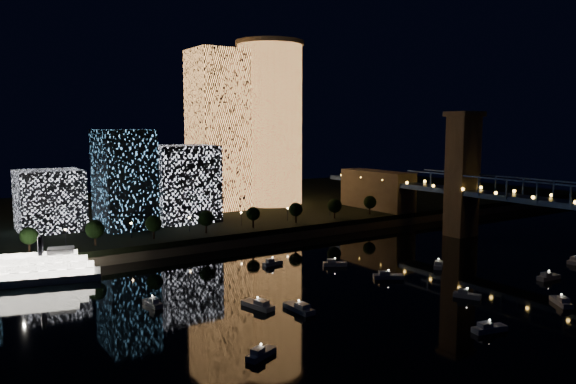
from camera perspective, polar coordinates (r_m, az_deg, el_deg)
name	(u,v)px	position (r m, az deg, el deg)	size (l,w,h in m)	color
ground	(448,291)	(159.26, 15.98, -9.69)	(520.00, 520.00, 0.00)	black
far_bank	(200,209)	(286.98, -8.98, -1.72)	(420.00, 160.00, 5.00)	black
seawall	(283,236)	(219.45, -0.49, -4.51)	(420.00, 6.00, 3.00)	#6B5E4C
tower_cylindrical	(270,124)	(282.61, -1.85, 6.97)	(34.00, 34.00, 80.66)	#FFA251
tower_rectangular	(218,130)	(267.01, -7.17, 6.23)	(23.38, 23.38, 74.39)	#FFA251
midrise_blocks	(100,188)	(227.68, -18.59, 0.38)	(101.96, 32.57, 37.99)	white
truss_bridge	(573,210)	(210.57, 26.97, -1.66)	(13.00, 266.00, 50.00)	#18274E
riverboat	(13,272)	(177.17, -26.12, -7.28)	(46.37, 20.08, 13.73)	silver
motorboats	(400,288)	(156.69, 11.27, -9.52)	(137.23, 79.00, 2.78)	silver
esplanade_trees	(209,218)	(209.22, -8.04, -2.64)	(165.66, 6.16, 8.58)	black
street_lamps	(189,221)	(212.76, -9.99, -2.92)	(132.70, 0.70, 5.65)	black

